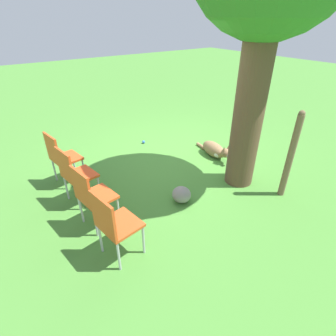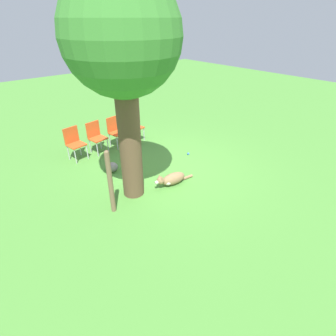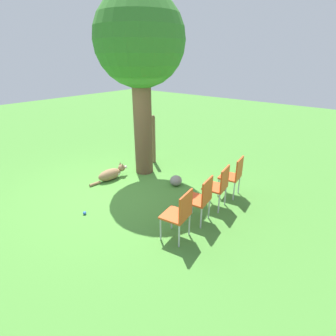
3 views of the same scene
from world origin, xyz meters
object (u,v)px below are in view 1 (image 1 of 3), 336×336
at_px(dog, 215,150).
at_px(fence_post, 291,156).
at_px(red_chair_1, 74,172).
at_px(tennis_ball, 144,142).
at_px(red_chair_3, 113,222).
at_px(red_chair_0, 61,155).
at_px(red_chair_2, 91,194).

xyz_separation_m(dog, fence_post, (0.04, 1.59, 0.57)).
height_order(dog, red_chair_1, red_chair_1).
height_order(red_chair_1, tennis_ball, red_chair_1).
bearing_deg(red_chair_3, red_chair_1, 81.46).
height_order(red_chair_3, tennis_ball, red_chair_3).
distance_m(red_chair_1, red_chair_3, 1.33).
height_order(dog, fence_post, fence_post).
bearing_deg(red_chair_0, dog, -24.80).
bearing_deg(red_chair_3, red_chair_0, 81.46).
relative_size(fence_post, red_chair_2, 1.53).
bearing_deg(red_chair_3, tennis_ball, 44.75).
bearing_deg(dog, tennis_ball, -141.85).
bearing_deg(fence_post, red_chair_3, -8.22).
bearing_deg(tennis_ball, red_chair_0, 17.45).
bearing_deg(dog, fence_post, 4.96).
relative_size(fence_post, red_chair_0, 1.53).
bearing_deg(red_chair_2, fence_post, -29.81).
height_order(dog, tennis_ball, dog).
relative_size(red_chair_2, tennis_ball, 13.65).
relative_size(red_chair_1, red_chair_3, 1.00).
distance_m(dog, red_chair_0, 2.95).
height_order(red_chair_0, red_chair_2, same).
height_order(fence_post, red_chair_3, fence_post).
distance_m(red_chair_1, tennis_ball, 2.38).
bearing_deg(fence_post, dog, -91.58).
xyz_separation_m(fence_post, red_chair_2, (2.77, -1.07, -0.18)).
bearing_deg(red_chair_1, fence_post, -40.78).
bearing_deg(red_chair_2, red_chair_1, 81.46).
distance_m(dog, red_chair_3, 3.07).
xyz_separation_m(fence_post, tennis_ball, (0.83, -3.01, -0.68)).
bearing_deg(red_chair_1, tennis_ball, 24.66).
xyz_separation_m(dog, red_chair_0, (2.81, -0.81, 0.39)).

